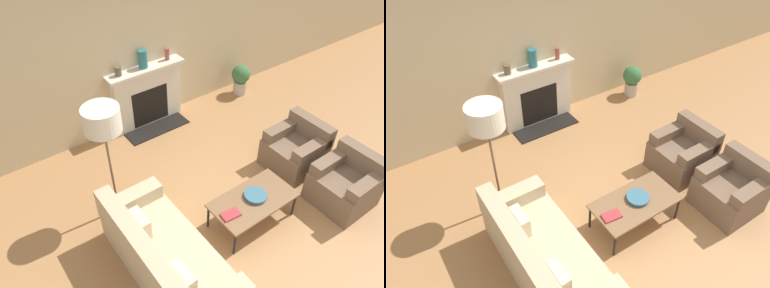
% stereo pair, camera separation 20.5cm
% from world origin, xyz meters
% --- Properties ---
extents(ground_plane, '(18.00, 18.00, 0.00)m').
position_xyz_m(ground_plane, '(0.00, 0.00, 0.00)').
color(ground_plane, '#A87547').
extents(wall_back, '(18.00, 0.06, 2.90)m').
position_xyz_m(wall_back, '(0.00, 3.04, 1.45)').
color(wall_back, '#C6B289').
rests_on(wall_back, ground_plane).
extents(fireplace, '(1.39, 0.59, 1.09)m').
position_xyz_m(fireplace, '(0.22, 2.89, 0.53)').
color(fireplace, beige).
rests_on(fireplace, ground_plane).
extents(couch, '(0.85, 1.92, 0.83)m').
position_xyz_m(couch, '(-1.21, 0.13, 0.31)').
color(couch, tan).
rests_on(couch, ground_plane).
extents(armchair_near, '(0.77, 0.76, 0.78)m').
position_xyz_m(armchair_near, '(1.43, -0.35, 0.31)').
color(armchair_near, brown).
rests_on(armchair_near, ground_plane).
extents(armchair_far, '(0.77, 0.76, 0.78)m').
position_xyz_m(armchair_far, '(1.43, 0.55, 0.31)').
color(armchair_far, brown).
rests_on(armchair_far, ground_plane).
extents(coffee_table, '(1.13, 0.60, 0.42)m').
position_xyz_m(coffee_table, '(0.14, 0.14, 0.39)').
color(coffee_table, brown).
rests_on(coffee_table, ground_plane).
extents(bowl, '(0.30, 0.30, 0.05)m').
position_xyz_m(bowl, '(0.18, 0.15, 0.45)').
color(bowl, '#38667A').
rests_on(bowl, coffee_table).
extents(book, '(0.25, 0.17, 0.02)m').
position_xyz_m(book, '(-0.27, 0.11, 0.43)').
color(book, '#9E2D33').
rests_on(book, coffee_table).
extents(floor_lamp, '(0.44, 0.44, 1.70)m').
position_xyz_m(floor_lamp, '(-1.22, 1.36, 1.44)').
color(floor_lamp, brown).
rests_on(floor_lamp, ground_plane).
extents(mantel_vase_left, '(0.11, 0.11, 0.15)m').
position_xyz_m(mantel_vase_left, '(-0.25, 2.91, 1.17)').
color(mantel_vase_left, brown).
rests_on(mantel_vase_left, fireplace).
extents(mantel_vase_center_left, '(0.15, 0.15, 0.30)m').
position_xyz_m(mantel_vase_center_left, '(0.20, 2.91, 1.24)').
color(mantel_vase_center_left, '#28666B').
rests_on(mantel_vase_center_left, fireplace).
extents(mantel_vase_center_right, '(0.08, 0.08, 0.20)m').
position_xyz_m(mantel_vase_center_right, '(0.67, 2.91, 1.19)').
color(mantel_vase_center_right, brown).
rests_on(mantel_vase_center_right, fireplace).
extents(potted_plant, '(0.36, 0.36, 0.61)m').
position_xyz_m(potted_plant, '(2.19, 2.65, 0.35)').
color(potted_plant, '#B2A899').
rests_on(potted_plant, ground_plane).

